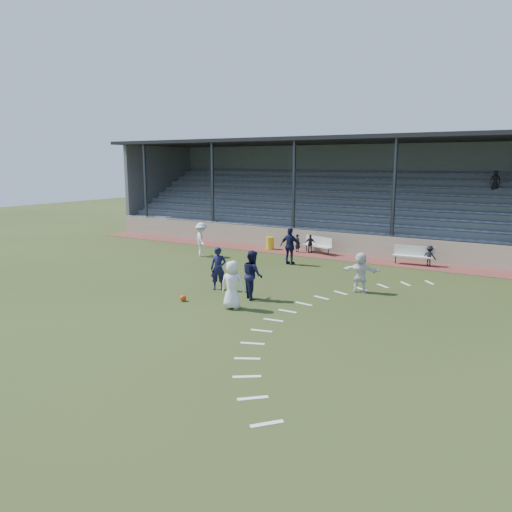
{
  "coord_description": "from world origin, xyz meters",
  "views": [
    {
      "loc": [
        10.76,
        -14.96,
        5.17
      ],
      "look_at": [
        0.0,
        2.5,
        1.3
      ],
      "focal_mm": 35.0,
      "sensor_mm": 36.0,
      "label": 1
    }
  ],
  "objects_px": {
    "player_navy_lead": "(218,269)",
    "player_white_lead": "(232,285)",
    "bench_right": "(414,254)",
    "trash_bin": "(270,243)",
    "football": "(183,298)",
    "bench_left": "(318,243)"
  },
  "relations": [
    {
      "from": "player_navy_lead",
      "to": "player_white_lead",
      "type": "bearing_deg",
      "value": -72.32
    },
    {
      "from": "player_white_lead",
      "to": "player_navy_lead",
      "type": "bearing_deg",
      "value": -58.72
    },
    {
      "from": "bench_right",
      "to": "trash_bin",
      "type": "distance_m",
      "value": 8.51
    },
    {
      "from": "trash_bin",
      "to": "football",
      "type": "xyz_separation_m",
      "value": [
        2.88,
        -11.54,
        -0.27
      ]
    },
    {
      "from": "bench_right",
      "to": "trash_bin",
      "type": "relative_size",
      "value": 2.73
    },
    {
      "from": "bench_left",
      "to": "bench_right",
      "type": "xyz_separation_m",
      "value": [
        5.49,
        -0.41,
        0.0
      ]
    },
    {
      "from": "player_white_lead",
      "to": "trash_bin",
      "type": "bearing_deg",
      "value": -81.02
    },
    {
      "from": "football",
      "to": "player_white_lead",
      "type": "height_order",
      "value": "player_white_lead"
    },
    {
      "from": "bench_left",
      "to": "football",
      "type": "relative_size",
      "value": 8.49
    },
    {
      "from": "trash_bin",
      "to": "player_white_lead",
      "type": "xyz_separation_m",
      "value": [
        5.0,
        -11.35,
        0.48
      ]
    },
    {
      "from": "player_white_lead",
      "to": "bench_right",
      "type": "bearing_deg",
      "value": -122.14
    },
    {
      "from": "trash_bin",
      "to": "bench_right",
      "type": "bearing_deg",
      "value": -0.71
    },
    {
      "from": "trash_bin",
      "to": "football",
      "type": "relative_size",
      "value": 3.11
    },
    {
      "from": "bench_right",
      "to": "trash_bin",
      "type": "height_order",
      "value": "bench_right"
    },
    {
      "from": "bench_left",
      "to": "player_navy_lead",
      "type": "relative_size",
      "value": 1.14
    },
    {
      "from": "bench_right",
      "to": "player_navy_lead",
      "type": "relative_size",
      "value": 1.14
    },
    {
      "from": "trash_bin",
      "to": "player_navy_lead",
      "type": "bearing_deg",
      "value": -72.34
    },
    {
      "from": "trash_bin",
      "to": "football",
      "type": "bearing_deg",
      "value": -75.98
    },
    {
      "from": "football",
      "to": "player_white_lead",
      "type": "distance_m",
      "value": 2.26
    },
    {
      "from": "player_navy_lead",
      "to": "bench_right",
      "type": "bearing_deg",
      "value": 30.99
    },
    {
      "from": "trash_bin",
      "to": "player_navy_lead",
      "type": "height_order",
      "value": "player_navy_lead"
    },
    {
      "from": "player_white_lead",
      "to": "player_navy_lead",
      "type": "xyz_separation_m",
      "value": [
        -2.0,
        1.93,
        0.01
      ]
    }
  ]
}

